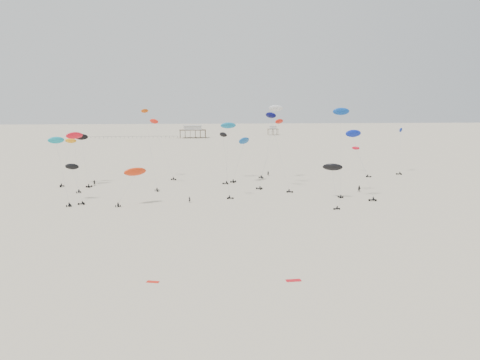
{
  "coord_description": "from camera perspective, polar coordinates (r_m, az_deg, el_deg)",
  "views": [
    {
      "loc": [
        -12.04,
        -25.2,
        25.04
      ],
      "look_at": [
        0.0,
        88.0,
        7.0
      ],
      "focal_mm": 35.0,
      "sensor_mm": 36.0,
      "label": 1
    }
  ],
  "objects": [
    {
      "name": "rig_1",
      "position": [
        129.43,
        -21.15,
        2.64
      ],
      "size": [
        7.04,
        9.34,
        17.57
      ],
      "rotation": [
        0.0,
        0.0,
        6.31
      ],
      "color": "black",
      "rests_on": "ground"
    },
    {
      "name": "rig_7",
      "position": [
        179.63,
        14.53,
        2.45
      ],
      "size": [
        3.21,
        17.01,
        16.49
      ],
      "rotation": [
        0.0,
        0.0,
        4.22
      ],
      "color": "black",
      "rests_on": "ground"
    },
    {
      "name": "pier_fence",
      "position": [
        379.28,
        -13.68,
        5.08
      ],
      "size": [
        80.2,
        0.2,
        1.5
      ],
      "color": "black",
      "rests_on": "ground"
    },
    {
      "name": "ground_plane",
      "position": [
        226.9,
        -3.0,
        2.66
      ],
      "size": [
        900.0,
        900.0,
        0.0
      ],
      "primitive_type": "plane",
      "color": "beige"
    },
    {
      "name": "spectator_3",
      "position": [
        170.57,
        3.44,
        0.55
      ],
      "size": [
        0.9,
        0.76,
        2.11
      ],
      "primitive_type": "imported",
      "rotation": [
        0.0,
        0.0,
        2.79
      ],
      "color": "black",
      "rests_on": "ground"
    },
    {
      "name": "rig_14",
      "position": [
        142.25,
        4.25,
        6.03
      ],
      "size": [
        7.42,
        12.94,
        23.92
      ],
      "rotation": [
        0.0,
        0.0,
        4.02
      ],
      "color": "black",
      "rests_on": "ground"
    },
    {
      "name": "rig_0",
      "position": [
        158.95,
        -20.29,
        2.81
      ],
      "size": [
        4.99,
        8.39,
        15.0
      ],
      "rotation": [
        0.0,
        0.0,
        3.04
      ],
      "color": "black",
      "rests_on": "ground"
    },
    {
      "name": "rig_12",
      "position": [
        131.87,
        -19.56,
        0.59
      ],
      "size": [
        6.86,
        9.49,
        11.31
      ],
      "rotation": [
        0.0,
        0.0,
        1.82
      ],
      "color": "black",
      "rests_on": "ground"
    },
    {
      "name": "rig_15",
      "position": [
        122.65,
        -12.89,
        0.55
      ],
      "size": [
        8.24,
        6.74,
        10.01
      ],
      "rotation": [
        0.0,
        0.0,
        0.11
      ],
      "color": "black",
      "rests_on": "ground"
    },
    {
      "name": "rig_5",
      "position": [
        159.43,
        -18.61,
        3.78
      ],
      "size": [
        7.53,
        12.17,
        17.35
      ],
      "rotation": [
        0.0,
        0.0,
        5.59
      ],
      "color": "black",
      "rests_on": "ground"
    },
    {
      "name": "rig_4",
      "position": [
        164.13,
        4.17,
        5.18
      ],
      "size": [
        9.59,
        4.57,
        20.83
      ],
      "rotation": [
        0.0,
        0.0,
        3.53
      ],
      "color": "black",
      "rests_on": "ground"
    },
    {
      "name": "rig_2",
      "position": [
        187.31,
        18.95,
        4.13
      ],
      "size": [
        6.44,
        11.42,
        17.54
      ],
      "rotation": [
        0.0,
        0.0,
        1.37
      ],
      "color": "black",
      "rests_on": "ground"
    },
    {
      "name": "rig_17",
      "position": [
        161.0,
        -1.49,
        5.69
      ],
      "size": [
        5.74,
        15.29,
        21.34
      ],
      "rotation": [
        0.0,
        0.0,
        1.54
      ],
      "color": "black",
      "rests_on": "ground"
    },
    {
      "name": "grounded_kite_b",
      "position": [
        69.95,
        -10.58,
        -12.13
      ],
      "size": [
        1.92,
        1.16,
        0.07
      ],
      "primitive_type": "cube",
      "rotation": [
        0.0,
        0.0,
        -0.28
      ],
      "color": "red",
      "rests_on": "ground"
    },
    {
      "name": "pavilion_small",
      "position": [
        412.11,
        4.03,
        5.99
      ],
      "size": [
        9.0,
        7.0,
        8.0
      ],
      "color": "brown",
      "rests_on": "ground"
    },
    {
      "name": "spectator_1",
      "position": [
        142.03,
        14.32,
        -1.43
      ],
      "size": [
        1.23,
        0.9,
        2.25
      ],
      "primitive_type": "imported",
      "rotation": [
        0.0,
        0.0,
        6.02
      ],
      "color": "black",
      "rests_on": "ground"
    },
    {
      "name": "rig_16",
      "position": [
        155.29,
        0.28,
        4.01
      ],
      "size": [
        7.78,
        6.43,
        15.12
      ],
      "rotation": [
        0.0,
        0.0,
        5.46
      ],
      "color": "black",
      "rests_on": "ground"
    },
    {
      "name": "rig_9",
      "position": [
        131.32,
        14.14,
        3.82
      ],
      "size": [
        7.46,
        8.55,
        18.86
      ],
      "rotation": [
        0.0,
        0.0,
        1.7
      ],
      "color": "black",
      "rests_on": "ground"
    },
    {
      "name": "grounded_kite_a",
      "position": [
        69.76,
        6.54,
        -12.09
      ],
      "size": [
        2.24,
        1.01,
        0.08
      ],
      "primitive_type": "cube",
      "rotation": [
        0.0,
        0.0,
        0.05
      ],
      "color": "red",
      "rests_on": "ground"
    },
    {
      "name": "rig_18",
      "position": [
        137.34,
        12.21,
        6.97
      ],
      "size": [
        5.65,
        10.5,
        24.95
      ],
      "rotation": [
        0.0,
        0.0,
        0.54
      ],
      "color": "black",
      "rests_on": "ground"
    },
    {
      "name": "pavilion_main",
      "position": [
        375.78,
        -5.78,
        5.79
      ],
      "size": [
        21.0,
        13.0,
        9.8
      ],
      "color": "brown",
      "rests_on": "ground"
    },
    {
      "name": "rig_3",
      "position": [
        146.76,
        -10.84,
        3.77
      ],
      "size": [
        6.47,
        16.91,
        26.86
      ],
      "rotation": [
        0.0,
        0.0,
        3.31
      ],
      "color": "black",
      "rests_on": "ground"
    },
    {
      "name": "spectator_0",
      "position": [
        123.46,
        -6.16,
        -2.75
      ],
      "size": [
        0.83,
        0.78,
        1.88
      ],
      "primitive_type": "imported",
      "rotation": [
        0.0,
        0.0,
        2.52
      ],
      "color": "black",
      "rests_on": "ground"
    },
    {
      "name": "rig_13",
      "position": [
        129.29,
        11.26,
        1.17
      ],
      "size": [
        7.28,
        17.76,
        16.72
      ],
      "rotation": [
        0.0,
        0.0,
        1.89
      ],
      "color": "black",
      "rests_on": "ground"
    },
    {
      "name": "rig_10",
      "position": [
        148.13,
        3.94,
        6.6
      ],
      "size": [
        10.14,
        11.93,
        26.16
      ],
      "rotation": [
        0.0,
        0.0,
        1.1
      ],
      "color": "black",
      "rests_on": "ground"
    },
    {
      "name": "rig_8",
      "position": [
        154.64,
        -19.48,
        4.26
      ],
      "size": [
        7.36,
        17.2,
        19.89
      ],
      "rotation": [
        0.0,
        0.0,
        0.09
      ],
      "color": "black",
      "rests_on": "ground"
    },
    {
      "name": "rig_11",
      "position": [
        128.24,
        -1.73,
        2.65
      ],
      "size": [
        4.0,
        6.44,
        18.08
      ],
      "rotation": [
        0.0,
        0.0,
        4.26
      ],
      "color": "black",
      "rests_on": "ground"
    },
    {
      "name": "spectator_2",
      "position": [
        155.49,
        -17.32,
        -0.67
      ],
      "size": [
        1.32,
        0.74,
        2.2
      ],
      "primitive_type": "imported",
      "rotation": [
        0.0,
        0.0,
        6.26
      ],
      "color": "black",
      "rests_on": "ground"
    },
    {
      "name": "rig_6",
      "position": [
        167.07,
        -9.91,
        5.52
      ],
      "size": [
        10.23,
        12.4,
        21.71
      ],
      "rotation": [
        0.0,
        0.0,
        3.98
      ],
      "color": "black",
      "rests_on": "ground"
    }
  ]
}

